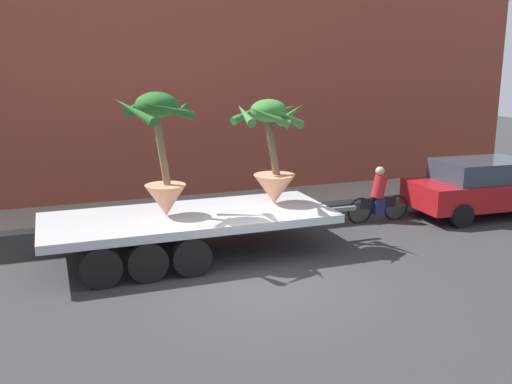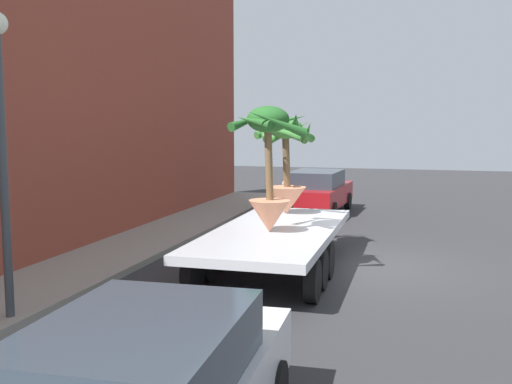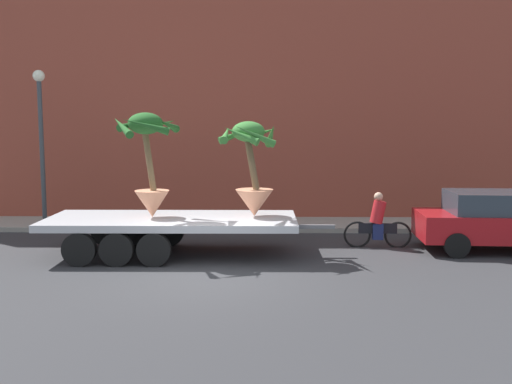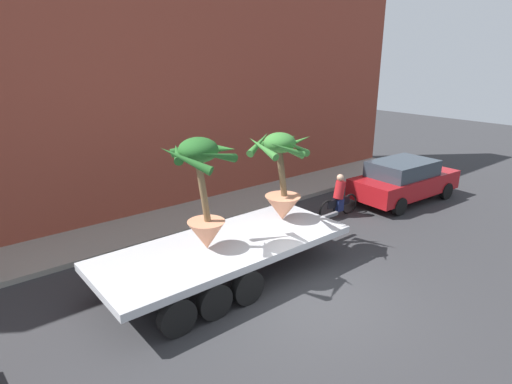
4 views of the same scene
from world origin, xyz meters
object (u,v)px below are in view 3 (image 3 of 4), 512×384
Objects in this scene: cyclist at (378,223)px; parked_car at (502,220)px; flatbed_trailer at (162,225)px; street_lamp at (41,128)px; potted_palm_middle at (148,160)px; potted_palm_rear at (252,168)px.

parked_car is at bearing -7.84° from cyclist.
flatbed_trailer is 1.52× the size of street_lamp.
potted_palm_middle is at bearing -170.29° from cyclist.
potted_palm_middle reaches higher than potted_palm_rear.
street_lamp is (-9.99, 2.29, 2.56)m from cyclist.
potted_palm_middle reaches higher than flatbed_trailer.
street_lamp is at bearing 167.11° from cyclist.
flatbed_trailer is 2.70m from potted_palm_rear.
street_lamp reaches higher than flatbed_trailer.
cyclist is 0.40× the size of parked_car.
flatbed_trailer is at bearing -37.68° from street_lamp.
parked_car reaches higher than flatbed_trailer.
potted_palm_middle is 0.55× the size of street_lamp.
potted_palm_rear is 0.92× the size of potted_palm_middle.
street_lamp reaches higher than potted_palm_middle.
potted_palm_rear is at bearing -25.05° from street_lamp.
street_lamp is at bearing 142.32° from flatbed_trailer.
potted_palm_rear reaches higher than parked_car.
flatbed_trailer is at bearing -1.72° from potted_palm_middle.
cyclist reaches higher than flatbed_trailer.
street_lamp reaches higher than potted_palm_rear.
street_lamp is at bearing 140.25° from potted_palm_middle.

